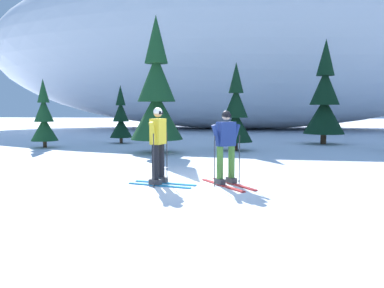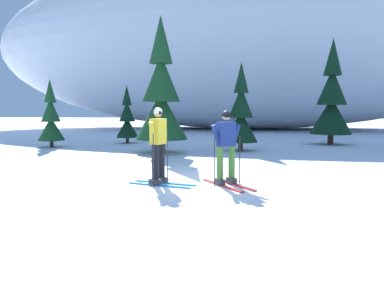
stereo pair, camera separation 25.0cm
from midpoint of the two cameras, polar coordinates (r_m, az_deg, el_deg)
name	(u,v)px [view 2 (the right image)]	position (r m, az deg, el deg)	size (l,w,h in m)	color
ground_plane	(195,183)	(9.26, 1.29, -5.79)	(120.00, 120.00, 0.00)	white
skier_yellow_jacket	(158,144)	(9.04, -4.13, -0.04)	(1.61, 0.82, 1.79)	#2893CC
skier_navy_jacket	(226,146)	(9.02, 5.81, -0.35)	(1.31, 1.59, 1.72)	red
pine_tree_far_left	(51,119)	(18.78, -19.58, 3.50)	(1.19, 1.19, 3.09)	#47301E
pine_tree_left	(127,119)	(20.03, -9.11, 3.63)	(1.13, 1.13, 2.92)	#47301E
pine_tree_center_left	(161,96)	(15.52, -4.07, 7.02)	(2.08, 2.08, 5.38)	#47301E
pine_tree_center_right	(241,114)	(16.37, 7.59, 4.38)	(1.42, 1.42, 3.67)	#47301E
pine_tree_right	(332,100)	(20.24, 20.08, 6.00)	(1.98, 1.98, 5.13)	#47301E
snow_ridge_background	(248,46)	(34.14, 8.36, 13.99)	(43.58, 19.17, 13.96)	white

